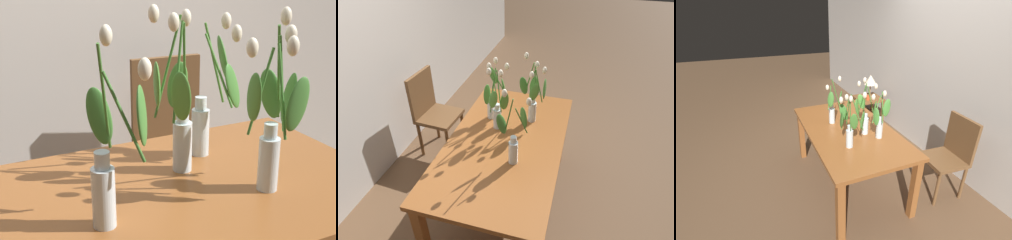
# 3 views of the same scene
# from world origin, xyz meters

# --- Properties ---
(ground_plane) EXTENTS (18.00, 18.00, 0.00)m
(ground_plane) POSITION_xyz_m (0.00, 0.00, 0.00)
(ground_plane) COLOR brown
(room_wall_rear) EXTENTS (9.00, 0.10, 2.70)m
(room_wall_rear) POSITION_xyz_m (0.00, 1.38, 1.35)
(room_wall_rear) COLOR beige
(room_wall_rear) RESTS_ON ground
(dining_table) EXTENTS (1.60, 0.90, 0.74)m
(dining_table) POSITION_xyz_m (0.00, 0.00, 0.65)
(dining_table) COLOR brown
(dining_table) RESTS_ON ground
(tulip_vase_0) EXTENTS (0.17, 0.20, 0.54)m
(tulip_vase_0) POSITION_xyz_m (0.32, 0.20, 0.92)
(tulip_vase_0) COLOR silver
(tulip_vase_0) RESTS_ON dining_table
(tulip_vase_1) EXTENTS (0.23, 0.25, 0.58)m
(tulip_vase_1) POSITION_xyz_m (0.35, -0.14, 0.97)
(tulip_vase_1) COLOR silver
(tulip_vase_1) RESTS_ON dining_table
(tulip_vase_2) EXTENTS (0.17, 0.24, 0.56)m
(tulip_vase_2) POSITION_xyz_m (-0.19, -0.11, 0.92)
(tulip_vase_2) COLOR silver
(tulip_vase_2) RESTS_ON dining_table
(tulip_vase_3) EXTENTS (0.20, 0.24, 0.59)m
(tulip_vase_3) POSITION_xyz_m (0.15, 0.12, 0.95)
(tulip_vase_3) COLOR silver
(tulip_vase_3) RESTS_ON dining_table
(dining_chair) EXTENTS (0.43, 0.43, 0.93)m
(dining_chair) POSITION_xyz_m (0.57, 0.98, 0.52)
(dining_chair) COLOR brown
(dining_chair) RESTS_ON ground
(side_table) EXTENTS (0.44, 0.44, 0.55)m
(side_table) POSITION_xyz_m (-1.27, 0.92, 0.43)
(side_table) COLOR brown
(side_table) RESTS_ON ground
(table_lamp) EXTENTS (0.22, 0.22, 0.40)m
(table_lamp) POSITION_xyz_m (-1.26, 0.94, 0.86)
(table_lamp) COLOR olive
(table_lamp) RESTS_ON side_table
(pillar_candle) EXTENTS (0.06, 0.06, 0.07)m
(pillar_candle) POSITION_xyz_m (-1.17, 0.86, 0.59)
(pillar_candle) COLOR #CC4C23
(pillar_candle) RESTS_ON side_table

